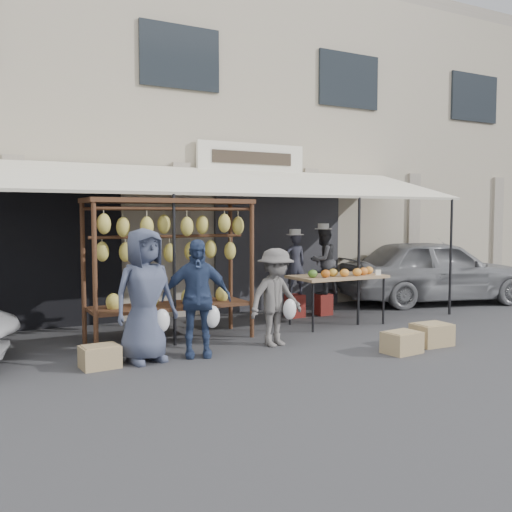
{
  "coord_description": "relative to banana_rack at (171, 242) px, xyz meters",
  "views": [
    {
      "loc": [
        -3.95,
        -6.99,
        1.97
      ],
      "look_at": [
        0.53,
        1.4,
        1.3
      ],
      "focal_mm": 40.0,
      "sensor_mm": 36.0,
      "label": 1
    }
  ],
  "objects": [
    {
      "name": "customer_mid",
      "position": [
        -0.02,
        -1.11,
        -0.74
      ],
      "size": [
        1.04,
        0.67,
        1.65
      ],
      "primitive_type": "imported",
      "rotation": [
        0.0,
        0.0,
        -0.3
      ],
      "color": "navy",
      "rests_on": "ground_plane"
    },
    {
      "name": "crate_far",
      "position": [
        -1.37,
        -1.09,
        -1.42
      ],
      "size": [
        0.51,
        0.4,
        0.29
      ],
      "primitive_type": "cube",
      "rotation": [
        0.0,
        0.0,
        0.08
      ],
      "color": "tan",
      "rests_on": "ground_plane"
    },
    {
      "name": "customer_left",
      "position": [
        -0.75,
        -1.06,
        -0.66
      ],
      "size": [
        0.98,
        0.73,
        1.81
      ],
      "primitive_type": "imported",
      "rotation": [
        0.0,
        0.0,
        0.19
      ],
      "color": "#3F465E",
      "rests_on": "ground_plane"
    },
    {
      "name": "awning",
      "position": [
        0.95,
        0.81,
        1.01
      ],
      "size": [
        10.0,
        2.35,
        2.92
      ],
      "color": "beige",
      "rests_on": "ground_plane"
    },
    {
      "name": "produce_table",
      "position": [
        3.12,
        -0.16,
        -0.69
      ],
      "size": [
        1.7,
        0.9,
        1.04
      ],
      "color": "tan",
      "rests_on": "ground_plane"
    },
    {
      "name": "vendor_left",
      "position": [
        2.85,
        0.9,
        -0.53
      ],
      "size": [
        0.46,
        0.33,
        1.2
      ],
      "primitive_type": "imported",
      "rotation": [
        0.0,
        0.0,
        3.05
      ],
      "color": "#2A2B38",
      "rests_on": "stool_left"
    },
    {
      "name": "vendor_right",
      "position": [
        3.48,
        0.85,
        -0.48
      ],
      "size": [
        0.75,
        0.64,
        1.33
      ],
      "primitive_type": "imported",
      "rotation": [
        0.0,
        0.0,
        3.39
      ],
      "color": "#333337",
      "rests_on": "stool_right"
    },
    {
      "name": "shophouse",
      "position": [
        0.94,
        5.03,
        2.08
      ],
      "size": [
        24.0,
        6.15,
        7.3
      ],
      "color": "tan",
      "rests_on": "ground_plane"
    },
    {
      "name": "sedan",
      "position": [
        6.63,
        0.97,
        -0.83
      ],
      "size": [
        4.63,
        2.81,
        1.47
      ],
      "primitive_type": "imported",
      "rotation": [
        0.0,
        0.0,
        1.31
      ],
      "color": "gray",
      "rests_on": "ground_plane"
    },
    {
      "name": "customer_right",
      "position": [
        1.28,
        -1.06,
        -0.82
      ],
      "size": [
        1.04,
        0.71,
        1.48
      ],
      "primitive_type": "imported",
      "rotation": [
        0.0,
        0.0,
        0.18
      ],
      "color": "#5D5856",
      "rests_on": "ground_plane"
    },
    {
      "name": "stool_left",
      "position": [
        2.85,
        0.9,
        -1.35
      ],
      "size": [
        0.35,
        0.35,
        0.44
      ],
      "primitive_type": "cube",
      "rotation": [
        0.0,
        0.0,
        -0.13
      ],
      "color": "maroon",
      "rests_on": "ground_plane"
    },
    {
      "name": "banana_rack",
      "position": [
        0.0,
        0.0,
        0.0
      ],
      "size": [
        2.6,
        0.9,
        2.24
      ],
      "color": "#372013",
      "rests_on": "ground_plane"
    },
    {
      "name": "crate_near_b",
      "position": [
        3.39,
        -2.17,
        -1.4
      ],
      "size": [
        0.56,
        0.43,
        0.33
      ],
      "primitive_type": "cube",
      "rotation": [
        0.0,
        0.0,
        -0.03
      ],
      "color": "tan",
      "rests_on": "ground_plane"
    },
    {
      "name": "stool_right",
      "position": [
        3.48,
        0.85,
        -1.36
      ],
      "size": [
        0.36,
        0.36,
        0.42
      ],
      "primitive_type": "cube",
      "rotation": [
        0.0,
        0.0,
        0.23
      ],
      "color": "maroon",
      "rests_on": "ground_plane"
    },
    {
      "name": "ground_plane",
      "position": [
        0.94,
        -1.47,
        -1.57
      ],
      "size": [
        90.0,
        90.0,
        0.0
      ],
      "primitive_type": "plane",
      "color": "#2D2D30"
    },
    {
      "name": "crate_near_a",
      "position": [
        2.65,
        -2.33,
        -1.41
      ],
      "size": [
        0.55,
        0.44,
        0.31
      ],
      "primitive_type": "cube",
      "rotation": [
        0.0,
        0.0,
        0.1
      ],
      "color": "tan",
      "rests_on": "ground_plane"
    }
  ]
}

